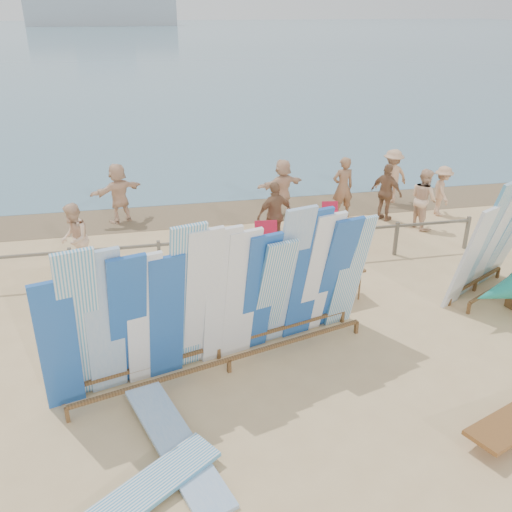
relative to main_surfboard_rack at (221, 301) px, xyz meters
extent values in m
plane|color=#D7B37C|center=(1.06, 0.84, -1.32)|extent=(160.00, 160.00, 0.00)
cube|color=slate|center=(1.06, 128.84, -1.32)|extent=(320.00, 240.00, 0.02)
cube|color=brown|center=(1.06, 8.04, -1.32)|extent=(40.00, 2.60, 0.01)
cube|color=#999EA3|center=(-10.94, 180.84, 2.70)|extent=(45.00, 8.00, 8.00)
cube|color=#6A6150|center=(1.06, 3.84, -0.52)|extent=(12.00, 0.06, 0.06)
cube|color=#6A6150|center=(-2.94, 3.84, -0.87)|extent=(0.08, 0.08, 0.90)
cube|color=#6A6150|center=(-0.94, 3.84, -0.87)|extent=(0.08, 0.08, 0.90)
cube|color=#6A6150|center=(1.06, 3.84, -0.87)|extent=(0.08, 0.08, 0.90)
cube|color=#6A6150|center=(3.06, 3.84, -0.87)|extent=(0.08, 0.08, 0.90)
cube|color=#6A6150|center=(5.06, 3.84, -0.87)|extent=(0.08, 0.08, 0.90)
cube|color=#6A6150|center=(7.06, 3.84, -0.87)|extent=(0.08, 0.08, 0.90)
cube|color=brown|center=(0.08, -0.22, -1.05)|extent=(5.32, 1.54, 0.06)
cube|color=brown|center=(-0.05, 0.23, -1.05)|extent=(5.32, 1.54, 0.06)
cube|color=#2256AC|center=(-2.57, -0.72, -0.10)|extent=(0.71, 0.69, 2.45)
cube|color=white|center=(-2.23, -0.62, 0.13)|extent=(0.78, 0.95, 2.90)
cube|color=#80A6CD|center=(-1.89, -0.53, 0.08)|extent=(0.75, 0.85, 2.81)
cube|color=#2256AC|center=(-1.54, -0.43, 0.01)|extent=(0.79, 0.98, 2.66)
cube|color=white|center=(-1.29, -0.36, -0.02)|extent=(0.74, 0.79, 2.60)
cube|color=#2256AC|center=(-0.94, -0.26, -0.08)|extent=(0.73, 0.77, 2.49)
cube|color=white|center=(-0.60, -0.17, 0.16)|extent=(0.78, 0.92, 2.96)
cube|color=white|center=(-0.34, -0.10, 0.10)|extent=(0.78, 0.93, 2.84)
cube|color=white|center=(0.00, 0.00, 0.06)|extent=(0.73, 0.77, 2.77)
cube|color=white|center=(0.35, 0.10, 0.01)|extent=(0.73, 0.76, 2.66)
cube|color=#2256AC|center=(0.69, 0.19, -0.05)|extent=(0.75, 0.83, 2.53)
cube|color=white|center=(0.95, 0.26, -0.13)|extent=(0.79, 0.98, 2.38)
cube|color=#80A6CD|center=(1.29, 0.36, 0.13)|extent=(0.77, 0.91, 2.91)
cube|color=#2256AC|center=(1.63, 0.46, 0.09)|extent=(0.75, 0.84, 2.81)
cube|color=white|center=(1.89, 0.53, 0.02)|extent=(0.76, 0.88, 2.69)
cube|color=#2256AC|center=(2.23, 0.62, -0.04)|extent=(0.79, 0.97, 2.55)
cube|color=white|center=(2.58, 0.72, -0.08)|extent=(0.74, 0.80, 2.48)
cube|color=brown|center=(6.21, 1.24, -1.06)|extent=(1.83, 1.02, 0.06)
cube|color=brown|center=(6.00, 1.63, -1.06)|extent=(1.83, 1.02, 0.06)
cube|color=white|center=(5.26, 0.98, -0.15)|extent=(0.78, 0.80, 2.34)
cube|color=white|center=(5.69, 1.21, 0.08)|extent=(0.85, 0.94, 2.79)
cube|color=white|center=(6.12, 1.44, 0.02)|extent=(0.86, 0.95, 2.68)
cube|color=white|center=(6.54, 1.67, -0.04)|extent=(0.87, 0.97, 2.57)
cone|color=#178270|center=(5.67, 0.39, -0.64)|extent=(1.38, 0.92, 0.59)
cube|color=brown|center=(2.86, 1.93, -0.60)|extent=(1.02, 0.82, 0.05)
cube|color=white|center=(2.86, 1.93, -0.33)|extent=(0.47, 0.14, 0.42)
cube|color=#80A6CD|center=(-0.97, -1.91, -1.32)|extent=(1.46, 2.72, 0.28)
cube|color=white|center=(-1.63, -2.80, -1.32)|extent=(2.56, 1.97, 0.21)
cube|color=#B4132E|center=(1.77, 4.30, -0.98)|extent=(0.62, 0.58, 0.05)
cube|color=#B4132E|center=(1.79, 4.55, -0.69)|extent=(0.59, 0.22, 0.57)
cube|color=#B4132E|center=(2.88, 4.46, -0.97)|extent=(0.66, 0.62, 0.05)
cube|color=#B4132E|center=(2.91, 4.71, -0.67)|extent=(0.61, 0.26, 0.59)
cube|color=#B4132E|center=(3.72, 5.03, -0.79)|extent=(0.53, 0.78, 0.53)
cube|color=#B4132E|center=(3.75, 5.32, -0.45)|extent=(0.45, 0.22, 0.33)
imported|color=beige|center=(-1.94, 7.70, -0.43)|extent=(1.69, 1.31, 1.78)
imported|color=beige|center=(-2.88, 4.44, -0.45)|extent=(0.43, 0.85, 1.73)
imported|color=tan|center=(7.66, 6.32, -0.55)|extent=(0.63, 1.06, 1.53)
imported|color=#8C6042|center=(4.64, 6.77, -0.39)|extent=(0.71, 0.44, 1.86)
imported|color=#8C6042|center=(2.14, 5.01, -0.43)|extent=(1.13, 0.72, 1.78)
imported|color=beige|center=(6.61, 5.48, -0.45)|extent=(0.53, 0.90, 1.74)
imported|color=#8C6042|center=(5.82, 6.24, -0.46)|extent=(0.94, 1.08, 1.73)
imported|color=beige|center=(2.94, 7.39, -0.46)|extent=(1.68, 1.04, 1.72)
imported|color=tan|center=(6.64, 7.67, -0.44)|extent=(1.21, 0.69, 1.77)
camera|label=1|loc=(-1.02, -7.97, 4.57)|focal=38.00mm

